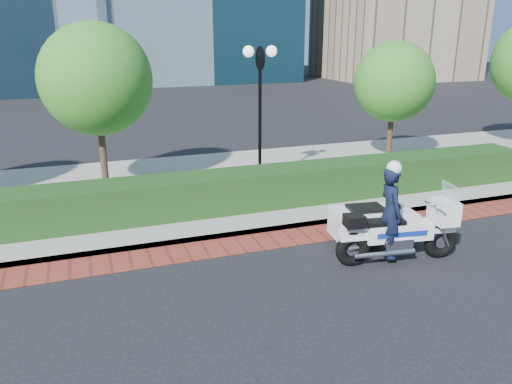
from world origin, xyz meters
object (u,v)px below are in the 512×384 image
object	(u,v)px
tree_b	(96,80)
tree_c	(394,82)
police_motorcycle	(385,222)
lamppost	(260,95)

from	to	relation	value
tree_b	tree_c	size ratio (longest dim) A/B	1.14
tree_c	police_motorcycle	xyz separation A→B (m)	(-4.49, -6.55, -2.28)
lamppost	tree_b	distance (m)	4.71
tree_b	lamppost	bearing A→B (deg)	-16.11
lamppost	tree_c	size ratio (longest dim) A/B	0.98
lamppost	tree_c	bearing A→B (deg)	13.30
lamppost	tree_b	bearing A→B (deg)	163.89
tree_b	police_motorcycle	bearing A→B (deg)	-49.95
tree_b	tree_c	xyz separation A→B (m)	(10.00, -0.00, -0.39)
tree_b	tree_c	world-z (taller)	tree_b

